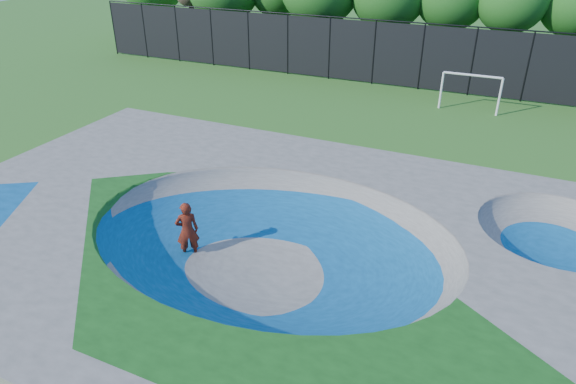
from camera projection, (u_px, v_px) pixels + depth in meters
ground at (271, 272)px, 15.35m from camera, size 120.00×120.00×0.00m
skate_deck at (270, 251)px, 15.00m from camera, size 22.00×14.00×1.50m
skater at (187, 231)px, 15.61m from camera, size 0.83×0.81×1.92m
skateboard at (190, 256)px, 16.04m from camera, size 0.67×0.74×0.05m
soccer_goal at (471, 86)px, 27.75m from camera, size 3.18×0.12×2.10m
fence at (422, 56)px, 31.31m from camera, size 48.09×0.09×4.04m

